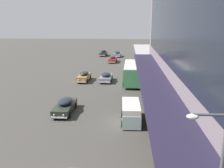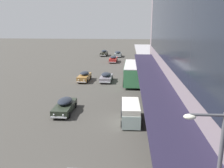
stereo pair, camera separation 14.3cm
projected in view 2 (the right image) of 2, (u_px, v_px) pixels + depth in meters
The scene contains 9 objects.
transit_bus_kerbside_front at pixel (132, 72), 39.92m from camera, with size 2.90×9.42×3.07m.
sedan_trailing_mid at pixel (118, 54), 68.04m from camera, with size 1.93×4.26×1.57m.
sedan_second_mid at pixel (113, 59), 59.47m from camera, with size 1.93×4.81×1.53m.
sedan_oncoming_front at pixel (84, 76), 41.31m from camera, with size 1.91×4.51×1.60m.
sedan_oncoming_rear at pixel (104, 53), 69.85m from camera, with size 1.98×4.77×1.66m.
sedan_lead_near at pixel (65, 106), 27.39m from camera, with size 1.95×4.94×1.57m.
sedan_lead_mid at pixel (106, 77), 40.97m from camera, with size 2.04×4.36×1.55m.
vw_van at pixel (131, 111), 24.78m from camera, with size 1.98×4.59×1.96m.
pedestrian_at_kerb at pixel (164, 126), 21.26m from camera, with size 0.62×0.33×1.86m.
Camera 2 is at (3.59, -11.26, 9.97)m, focal length 40.00 mm.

